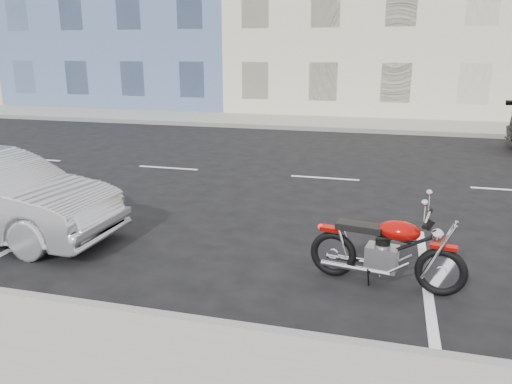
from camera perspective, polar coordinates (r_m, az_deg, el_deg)
ground at (r=11.78m, az=17.55°, el=0.90°), size 120.00×120.00×0.00m
sidewalk_far at (r=20.77m, az=2.76°, el=8.08°), size 80.00×3.40×0.15m
curb_far at (r=19.13m, az=1.65°, el=7.43°), size 80.00×0.12×0.16m
motorcycle at (r=6.46m, az=20.71°, el=-7.46°), size 1.96×0.69×0.99m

